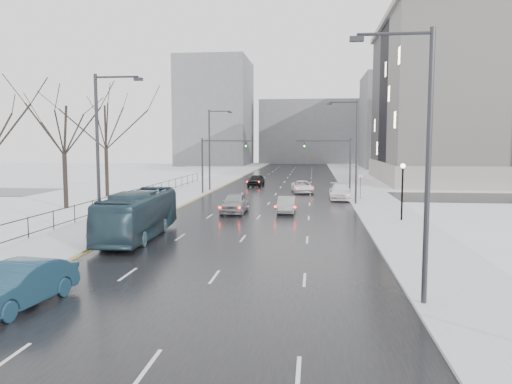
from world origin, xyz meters
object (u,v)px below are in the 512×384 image
at_px(lamppost_r_mid, 402,183).
at_px(sedan_left_near, 19,285).
at_px(streetlight_r_near, 422,153).
at_px(mast_signal_right, 341,160).
at_px(sedan_right_far, 341,192).
at_px(sedan_right_near, 287,205).
at_px(sedan_center_near, 235,203).
at_px(no_uturn_sign, 361,178).
at_px(mast_signal_left, 211,159).
at_px(streetlight_r_mid, 354,147).
at_px(sedan_right_cross, 302,187).
at_px(streetlight_l_near, 101,149).
at_px(sedan_center_far, 256,180).
at_px(streetlight_l_far, 211,146).
at_px(tree_park_e, 107,197).
at_px(bus, 138,215).
at_px(tree_park_d, 66,209).

relative_size(lamppost_r_mid, sedan_left_near, 0.86).
xyz_separation_m(streetlight_r_near, mast_signal_right, (-0.84, 38.00, -1.51)).
bearing_deg(sedan_right_far, sedan_left_near, -110.08).
bearing_deg(sedan_right_near, sedan_center_near, -172.70).
bearing_deg(no_uturn_sign, sedan_left_near, -113.31).
bearing_deg(sedan_left_near, mast_signal_left, 99.35).
height_order(streetlight_r_near, streetlight_r_mid, same).
relative_size(no_uturn_sign, sedan_right_cross, 0.53).
relative_size(no_uturn_sign, sedan_right_far, 0.48).
distance_m(no_uturn_sign, sedan_right_far, 2.51).
xyz_separation_m(lamppost_r_mid, sedan_right_near, (-8.91, 3.79, -2.21)).
relative_size(sedan_right_cross, sedan_right_far, 0.90).
relative_size(sedan_center_near, sedan_right_far, 0.88).
relative_size(mast_signal_left, sedan_right_near, 1.55).
xyz_separation_m(streetlight_l_near, mast_signal_left, (0.84, 28.00, -1.51)).
xyz_separation_m(lamppost_r_mid, sedan_center_far, (-14.50, 29.66, -2.11)).
distance_m(streetlight_l_far, sedan_right_cross, 12.27).
xyz_separation_m(streetlight_l_far, mast_signal_left, (0.84, -4.00, -1.51)).
relative_size(tree_park_e, mast_signal_right, 2.08).
distance_m(lamppost_r_mid, sedan_left_near, 27.89).
distance_m(mast_signal_left, bus, 26.57).
bearing_deg(tree_park_e, sedan_right_near, -26.71).
bearing_deg(streetlight_r_near, tree_park_e, 127.79).
bearing_deg(mast_signal_right, streetlight_r_mid, -84.00).
xyz_separation_m(tree_park_e, streetlight_r_near, (26.37, -34.00, 5.62)).
relative_size(streetlight_l_near, streetlight_l_far, 1.00).
height_order(mast_signal_left, sedan_left_near, mast_signal_left).
bearing_deg(no_uturn_sign, sedan_right_far, 166.40).
xyz_separation_m(tree_park_e, streetlight_l_far, (10.03, 8.00, 5.62)).
bearing_deg(mast_signal_left, streetlight_l_near, -91.72).
relative_size(mast_signal_left, sedan_right_far, 1.15).
height_order(streetlight_l_near, sedan_right_near, streetlight_l_near).
distance_m(streetlight_r_mid, sedan_center_far, 23.36).
bearing_deg(streetlight_l_near, tree_park_e, 112.69).
xyz_separation_m(mast_signal_left, sedan_right_far, (14.53, -3.51, -3.25)).
xyz_separation_m(bus, sedan_center_near, (4.27, 11.70, -0.61)).
relative_size(bus, sedan_right_far, 1.85).
xyz_separation_m(tree_park_d, sedan_center_near, (15.51, -0.73, 0.88)).
bearing_deg(tree_park_e, sedan_right_far, 1.09).
relative_size(tree_park_d, streetlight_r_mid, 1.25).
xyz_separation_m(no_uturn_sign, sedan_center_near, (-11.49, -10.73, -1.42)).
bearing_deg(mast_signal_left, streetlight_r_near, -67.82).
relative_size(lamppost_r_mid, sedan_right_cross, 0.84).
bearing_deg(mast_signal_left, sedan_left_near, -88.43).
height_order(streetlight_r_near, sedan_right_cross, streetlight_r_near).
xyz_separation_m(tree_park_d, bus, (11.25, -12.43, 1.50)).
xyz_separation_m(sedan_center_near, sedan_center_far, (-1.21, 26.39, -0.05)).
xyz_separation_m(tree_park_d, mast_signal_left, (10.47, 14.00, 4.11)).
bearing_deg(mast_signal_right, sedan_right_near, -110.24).
relative_size(tree_park_d, sedan_center_near, 2.52).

